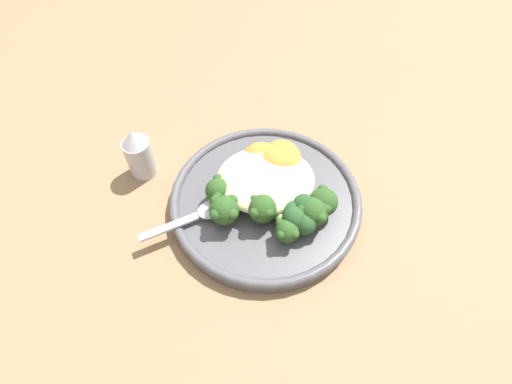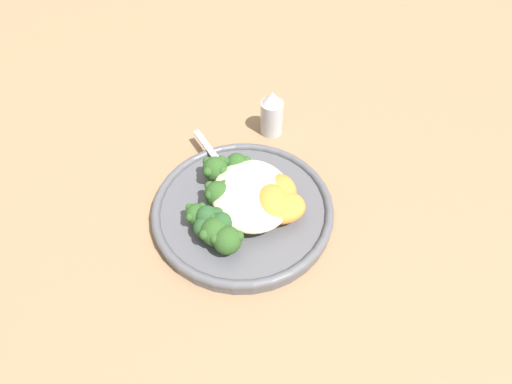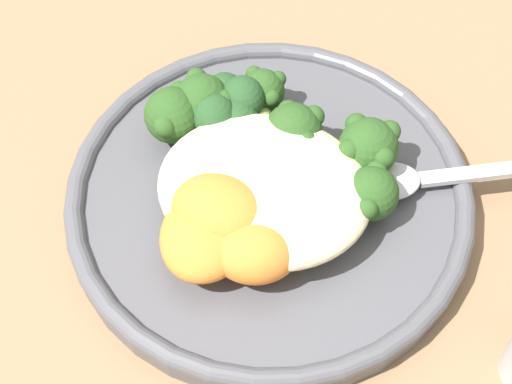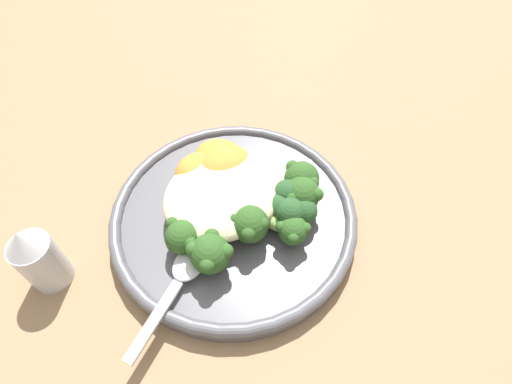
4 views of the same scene
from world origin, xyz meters
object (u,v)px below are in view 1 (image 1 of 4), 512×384
at_px(plate, 265,200).
at_px(broccoli_stalk_0, 243,181).
at_px(broccoli_stalk_2, 235,204).
at_px(salt_shaker, 139,153).
at_px(broccoli_stalk_1, 234,189).
at_px(broccoli_stalk_4, 282,218).
at_px(sweet_potato_chunk_2, 259,156).
at_px(spoon, 202,213).
at_px(quinoa_mound, 264,176).
at_px(broccoli_stalk_3, 264,203).
at_px(broccoli_stalk_5, 307,208).
at_px(kale_tuft, 301,215).
at_px(sweet_potato_chunk_0, 279,165).
at_px(broccoli_stalk_6, 309,197).
at_px(sweet_potato_chunk_1, 282,159).

bearing_deg(plate, broccoli_stalk_0, 151.40).
distance_m(plate, broccoli_stalk_2, 0.05).
bearing_deg(plate, salt_shaker, 158.88).
height_order(broccoli_stalk_1, broccoli_stalk_4, broccoli_stalk_1).
distance_m(broccoli_stalk_1, sweet_potato_chunk_2, 0.06).
bearing_deg(spoon, quinoa_mound, -174.36).
xyz_separation_m(broccoli_stalk_2, broccoli_stalk_4, (0.06, -0.02, -0.00)).
xyz_separation_m(broccoli_stalk_2, salt_shaker, (-0.12, 0.08, -0.00)).
xyz_separation_m(quinoa_mound, broccoli_stalk_3, (-0.00, -0.04, -0.00)).
height_order(broccoli_stalk_2, broccoli_stalk_5, same).
distance_m(broccoli_stalk_5, salt_shaker, 0.23).
height_order(broccoli_stalk_4, kale_tuft, kale_tuft).
height_order(broccoli_stalk_1, salt_shaker, salt_shaker).
xyz_separation_m(broccoli_stalk_4, broccoli_stalk_5, (0.03, 0.01, 0.00)).
relative_size(sweet_potato_chunk_0, spoon, 0.55).
height_order(broccoli_stalk_0, broccoli_stalk_5, broccoli_stalk_5).
relative_size(plate, sweet_potato_chunk_0, 4.07).
xyz_separation_m(broccoli_stalk_1, broccoli_stalk_3, (0.04, -0.02, 0.00)).
height_order(broccoli_stalk_6, salt_shaker, salt_shaker).
distance_m(broccoli_stalk_5, kale_tuft, 0.01).
bearing_deg(broccoli_stalk_6, broccoli_stalk_0, -169.51).
relative_size(broccoli_stalk_6, kale_tuft, 2.25).
distance_m(broccoli_stalk_0, broccoli_stalk_5, 0.09).
height_order(broccoli_stalk_0, salt_shaker, salt_shaker).
bearing_deg(sweet_potato_chunk_2, broccoli_stalk_5, -57.76).
relative_size(plate, broccoli_stalk_3, 3.05).
bearing_deg(sweet_potato_chunk_2, salt_shaker, 175.91).
bearing_deg(broccoli_stalk_4, broccoli_stalk_2, -120.89).
bearing_deg(broccoli_stalk_2, salt_shaker, -72.51).
bearing_deg(plate, broccoli_stalk_3, -96.43).
bearing_deg(broccoli_stalk_5, quinoa_mound, -178.17).
bearing_deg(broccoli_stalk_0, sweet_potato_chunk_1, -144.12).
height_order(broccoli_stalk_0, sweet_potato_chunk_1, same).
bearing_deg(sweet_potato_chunk_1, broccoli_stalk_2, -131.70).
bearing_deg(quinoa_mound, sweet_potato_chunk_0, 41.65).
height_order(sweet_potato_chunk_0, sweet_potato_chunk_2, sweet_potato_chunk_0).
bearing_deg(salt_shaker, broccoli_stalk_1, -26.01).
height_order(broccoli_stalk_1, sweet_potato_chunk_2, same).
xyz_separation_m(sweet_potato_chunk_0, sweet_potato_chunk_2, (-0.02, 0.02, -0.00)).
height_order(sweet_potato_chunk_2, salt_shaker, salt_shaker).
bearing_deg(broccoli_stalk_3, sweet_potato_chunk_2, -163.28).
bearing_deg(broccoli_stalk_0, broccoli_stalk_1, 49.40).
xyz_separation_m(plate, sweet_potato_chunk_0, (0.02, 0.03, 0.03)).
bearing_deg(sweet_potato_chunk_2, plate, -84.25).
relative_size(quinoa_mound, sweet_potato_chunk_2, 2.57).
relative_size(broccoli_stalk_0, broccoli_stalk_3, 1.04).
height_order(broccoli_stalk_0, broccoli_stalk_3, broccoli_stalk_3).
bearing_deg(kale_tuft, sweet_potato_chunk_1, 100.73).
relative_size(broccoli_stalk_2, broccoli_stalk_6, 0.93).
relative_size(plate, sweet_potato_chunk_2, 5.10).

